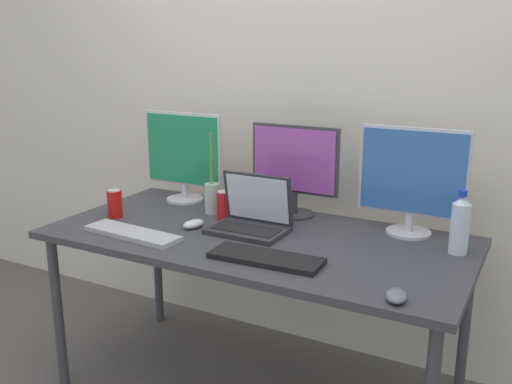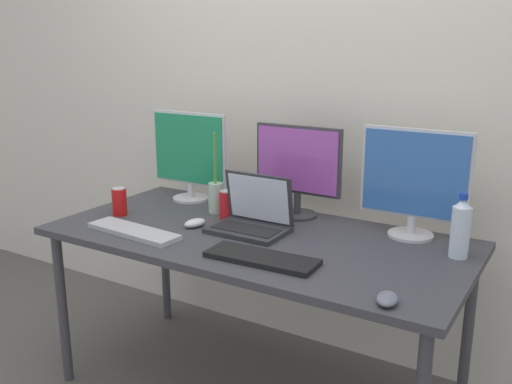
# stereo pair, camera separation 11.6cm
# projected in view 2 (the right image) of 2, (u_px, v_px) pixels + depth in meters

# --- Properties ---
(wall_back) EXTENTS (7.00, 0.08, 2.60)m
(wall_back) POSITION_uv_depth(u_px,v_px,m) (321.00, 86.00, 2.67)
(wall_back) COLOR silver
(wall_back) RESTS_ON ground
(work_desk) EXTENTS (1.71, 0.82, 0.74)m
(work_desk) POSITION_uv_depth(u_px,v_px,m) (256.00, 248.00, 2.34)
(work_desk) COLOR #424247
(work_desk) RESTS_ON ground
(monitor_left) EXTENTS (0.42, 0.18, 0.43)m
(monitor_left) POSITION_uv_depth(u_px,v_px,m) (189.00, 154.00, 2.78)
(monitor_left) COLOR silver
(monitor_left) RESTS_ON work_desk
(monitor_center) EXTENTS (0.41, 0.18, 0.41)m
(monitor_center) POSITION_uv_depth(u_px,v_px,m) (298.00, 167.00, 2.51)
(monitor_center) COLOR #38383D
(monitor_center) RESTS_ON work_desk
(monitor_right) EXTENTS (0.43, 0.18, 0.44)m
(monitor_right) POSITION_uv_depth(u_px,v_px,m) (414.00, 180.00, 2.24)
(monitor_right) COLOR silver
(monitor_right) RESTS_ON work_desk
(laptop_silver) EXTENTS (0.31, 0.22, 0.23)m
(laptop_silver) POSITION_uv_depth(u_px,v_px,m) (252.00, 218.00, 2.36)
(laptop_silver) COLOR #2D2D33
(laptop_silver) RESTS_ON work_desk
(keyboard_main) EXTENTS (0.44, 0.15, 0.02)m
(keyboard_main) POSITION_uv_depth(u_px,v_px,m) (134.00, 231.00, 2.33)
(keyboard_main) COLOR #B2B2B7
(keyboard_main) RESTS_ON work_desk
(keyboard_aux) EXTENTS (0.42, 0.16, 0.02)m
(keyboard_aux) POSITION_uv_depth(u_px,v_px,m) (262.00, 258.00, 2.05)
(keyboard_aux) COLOR black
(keyboard_aux) RESTS_ON work_desk
(mouse_by_keyboard) EXTENTS (0.08, 0.11, 0.03)m
(mouse_by_keyboard) POSITION_uv_depth(u_px,v_px,m) (387.00, 299.00, 1.71)
(mouse_by_keyboard) COLOR slate
(mouse_by_keyboard) RESTS_ON work_desk
(mouse_by_laptop) EXTENTS (0.08, 0.11, 0.03)m
(mouse_by_laptop) POSITION_uv_depth(u_px,v_px,m) (195.00, 223.00, 2.42)
(mouse_by_laptop) COLOR silver
(mouse_by_laptop) RESTS_ON work_desk
(water_bottle) EXTENTS (0.07, 0.07, 0.24)m
(water_bottle) POSITION_uv_depth(u_px,v_px,m) (461.00, 228.00, 2.06)
(water_bottle) COLOR silver
(water_bottle) RESTS_ON work_desk
(soda_can_near_keyboard) EXTENTS (0.07, 0.07, 0.13)m
(soda_can_near_keyboard) POSITION_uv_depth(u_px,v_px,m) (119.00, 202.00, 2.57)
(soda_can_near_keyboard) COLOR red
(soda_can_near_keyboard) RESTS_ON work_desk
(soda_can_by_laptop) EXTENTS (0.07, 0.07, 0.13)m
(soda_can_by_laptop) POSITION_uv_depth(u_px,v_px,m) (227.00, 205.00, 2.52)
(soda_can_by_laptop) COLOR red
(soda_can_by_laptop) RESTS_ON work_desk
(bamboo_vase) EXTENTS (0.07, 0.07, 0.37)m
(bamboo_vase) POSITION_uv_depth(u_px,v_px,m) (216.00, 195.00, 2.61)
(bamboo_vase) COLOR #B2D1B7
(bamboo_vase) RESTS_ON work_desk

